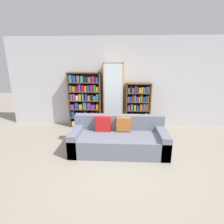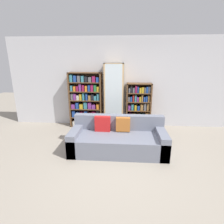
{
  "view_description": "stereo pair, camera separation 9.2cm",
  "coord_description": "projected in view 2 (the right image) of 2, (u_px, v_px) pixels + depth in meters",
  "views": [
    {
      "loc": [
        0.04,
        -3.06,
        1.97
      ],
      "look_at": [
        -0.19,
        1.35,
        0.7
      ],
      "focal_mm": 28.0,
      "sensor_mm": 36.0,
      "label": 1
    },
    {
      "loc": [
        0.13,
        -3.05,
        1.97
      ],
      "look_at": [
        -0.19,
        1.35,
        0.7
      ],
      "focal_mm": 28.0,
      "sensor_mm": 36.0,
      "label": 2
    }
  ],
  "objects": [
    {
      "name": "ground_plane",
      "position": [
        117.0,
        165.0,
        3.48
      ],
      "size": [
        16.0,
        16.0,
        0.0
      ],
      "primitive_type": "plane",
      "color": "gray"
    },
    {
      "name": "couch",
      "position": [
        118.0,
        139.0,
        3.99
      ],
      "size": [
        2.12,
        0.92,
        0.76
      ],
      "color": "slate",
      "rests_on": "ground"
    },
    {
      "name": "wall_back",
      "position": [
        121.0,
        83.0,
        5.37
      ],
      "size": [
        6.96,
        0.06,
        2.7
      ],
      "color": "silver",
      "rests_on": "ground"
    },
    {
      "name": "wine_bottle",
      "position": [
        131.0,
        129.0,
        4.91
      ],
      "size": [
        0.08,
        0.08,
        0.36
      ],
      "color": "black",
      "rests_on": "ground"
    },
    {
      "name": "display_cabinet",
      "position": [
        114.0,
        96.0,
        5.27
      ],
      "size": [
        0.57,
        0.36,
        1.94
      ],
      "color": "tan",
      "rests_on": "ground"
    },
    {
      "name": "bookshelf_right",
      "position": [
        138.0,
        106.0,
        5.32
      ],
      "size": [
        0.75,
        0.32,
        1.37
      ],
      "color": "brown",
      "rests_on": "ground"
    },
    {
      "name": "bookshelf_left",
      "position": [
        86.0,
        101.0,
        5.39
      ],
      "size": [
        0.99,
        0.32,
        1.68
      ],
      "color": "brown",
      "rests_on": "ground"
    }
  ]
}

